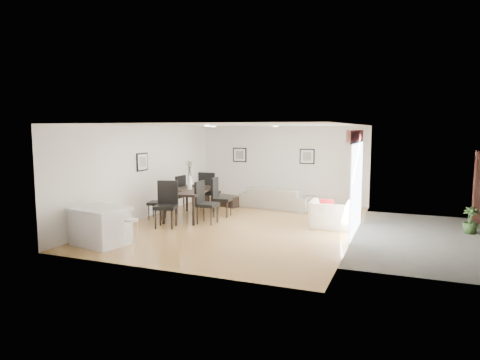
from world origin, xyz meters
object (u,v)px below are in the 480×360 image
at_px(bar_stool, 131,223).
at_px(dining_chair_head, 167,201).
at_px(dining_chair_enear, 204,200).
at_px(kitchen_island, 100,226).
at_px(dining_chair_efar, 219,195).
at_px(dining_chair_foot, 208,189).
at_px(side_table, 203,193).
at_px(armchair, 331,215).
at_px(dining_chair_wnear, 160,199).
at_px(dining_table, 190,192).
at_px(coffee_table, 228,201).
at_px(sofa, 277,198).
at_px(dining_chair_wfar, 177,192).

bearing_deg(bar_stool, dining_chair_head, 100.32).
height_order(dining_chair_enear, kitchen_island, dining_chair_enear).
bearing_deg(bar_stool, dining_chair_enear, 82.91).
bearing_deg(bar_stool, dining_chair_efar, 84.72).
height_order(dining_chair_foot, side_table, dining_chair_foot).
bearing_deg(dining_chair_efar, armchair, -101.94).
distance_m(dining_chair_wnear, kitchen_island, 2.87).
height_order(dining_table, dining_chair_head, dining_chair_head).
bearing_deg(armchair, side_table, -29.94).
distance_m(dining_table, dining_chair_efar, 0.87).
height_order(coffee_table, bar_stool, bar_stool).
xyz_separation_m(sofa, dining_chair_head, (-1.97, -3.61, 0.34)).
bearing_deg(side_table, dining_chair_efar, -53.87).
relative_size(dining_table, dining_chair_enear, 1.84).
bearing_deg(sofa, coffee_table, 14.36).
relative_size(dining_table, coffee_table, 2.42).
relative_size(dining_chair_efar, kitchen_island, 0.85).
distance_m(dining_table, dining_chair_wfar, 0.87).
height_order(armchair, dining_chair_wnear, dining_chair_wnear).
distance_m(dining_chair_efar, kitchen_island, 4.02).
xyz_separation_m(dining_chair_head, coffee_table, (0.30, 3.41, -0.51)).
bearing_deg(dining_chair_enear, dining_chair_wnear, 88.07).
bearing_deg(dining_chair_foot, dining_chair_efar, 131.02).
bearing_deg(dining_chair_wnear, side_table, 170.40).
xyz_separation_m(dining_table, bar_stool, (0.35, -3.34, -0.20)).
height_order(dining_table, dining_chair_efar, dining_chair_efar).
bearing_deg(kitchen_island, bar_stool, 10.19).
bearing_deg(dining_chair_wnear, dining_table, 110.95).
height_order(sofa, kitchen_island, kitchen_island).
relative_size(armchair, coffee_table, 1.25).
distance_m(dining_chair_enear, kitchen_island, 3.09).
bearing_deg(kitchen_island, dining_chair_wnear, 104.91).
relative_size(dining_chair_head, kitchen_island, 0.90).
height_order(dining_chair_efar, side_table, dining_chair_efar).
distance_m(dining_table, dining_chair_head, 1.25).
bearing_deg(sofa, dining_chair_efar, 64.32).
height_order(armchair, kitchen_island, kitchen_island).
relative_size(dining_chair_enear, kitchen_island, 0.86).
distance_m(sofa, dining_table, 3.09).
bearing_deg(kitchen_island, dining_chair_foot, 94.11).
xyz_separation_m(dining_chair_enear, side_table, (-1.62, 3.21, -0.34)).
distance_m(dining_chair_wnear, dining_chair_head, 1.03).
distance_m(dining_chair_foot, side_table, 1.77).
distance_m(dining_chair_head, dining_chair_foot, 2.48).
height_order(dining_chair_wnear, dining_chair_foot, dining_chair_foot).
height_order(sofa, dining_table, dining_table).
bearing_deg(dining_chair_wnear, dining_chair_enear, 76.14).
distance_m(sofa, dining_chair_wfar, 3.25).
relative_size(dining_chair_head, side_table, 1.99).
height_order(sofa, dining_chair_wfar, dining_chair_wfar).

